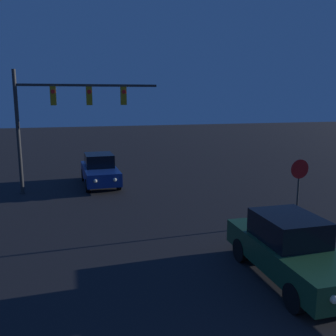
{
  "coord_description": "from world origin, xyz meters",
  "views": [
    {
      "loc": [
        -3.66,
        -1.36,
        4.71
      ],
      "look_at": [
        0.0,
        12.17,
        2.03
      ],
      "focal_mm": 40.0,
      "sensor_mm": 36.0,
      "label": 1
    }
  ],
  "objects_px": {
    "car_far": "(100,170)",
    "traffic_signal_mast": "(62,108)",
    "stop_sign": "(299,179)",
    "car_near": "(291,249)"
  },
  "relations": [
    {
      "from": "car_near",
      "to": "car_far",
      "type": "relative_size",
      "value": 0.99
    },
    {
      "from": "traffic_signal_mast",
      "to": "stop_sign",
      "type": "height_order",
      "value": "traffic_signal_mast"
    },
    {
      "from": "traffic_signal_mast",
      "to": "stop_sign",
      "type": "relative_size",
      "value": 2.82
    },
    {
      "from": "car_near",
      "to": "car_far",
      "type": "height_order",
      "value": "same"
    },
    {
      "from": "car_near",
      "to": "traffic_signal_mast",
      "type": "distance_m",
      "value": 12.94
    },
    {
      "from": "car_far",
      "to": "traffic_signal_mast",
      "type": "distance_m",
      "value": 3.9
    },
    {
      "from": "car_far",
      "to": "traffic_signal_mast",
      "type": "xyz_separation_m",
      "value": [
        -1.76,
        -0.92,
        3.35
      ]
    },
    {
      "from": "car_near",
      "to": "traffic_signal_mast",
      "type": "relative_size",
      "value": 0.65
    },
    {
      "from": "car_near",
      "to": "stop_sign",
      "type": "bearing_deg",
      "value": -125.42
    },
    {
      "from": "car_near",
      "to": "stop_sign",
      "type": "distance_m",
      "value": 4.8
    }
  ]
}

